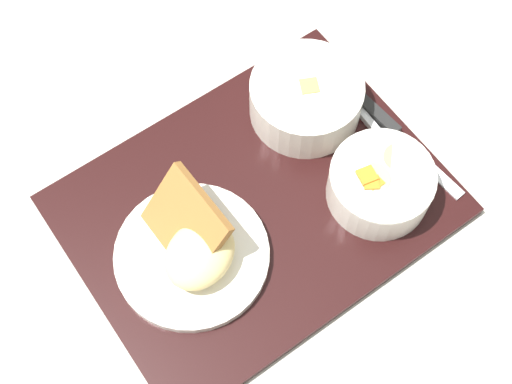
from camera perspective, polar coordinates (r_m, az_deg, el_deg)
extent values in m
plane|color=#ADA89E|center=(0.87, 0.00, -1.22)|extent=(4.00, 4.00, 0.00)
cube|color=black|center=(0.86, 0.00, -1.05)|extent=(0.45, 0.35, 0.01)
cylinder|color=silver|center=(0.85, 9.89, 0.59)|extent=(0.12, 0.12, 0.05)
torus|color=silver|center=(0.83, 10.14, 1.30)|extent=(0.12, 0.12, 0.01)
cylinder|color=#8EBC6B|center=(0.83, 10.44, 0.75)|extent=(0.04, 0.04, 0.01)
cylinder|color=#8EBC6B|center=(0.83, 9.32, 0.98)|extent=(0.05, 0.05, 0.01)
cylinder|color=#8EBC6B|center=(0.83, 9.45, 1.33)|extent=(0.05, 0.05, 0.02)
cylinder|color=#8EBC6B|center=(0.84, 11.36, 2.61)|extent=(0.04, 0.04, 0.02)
cube|color=orange|center=(0.82, 9.65, 0.63)|extent=(0.01, 0.01, 0.01)
cube|color=orange|center=(0.82, 8.82, 1.15)|extent=(0.02, 0.02, 0.02)
cube|color=orange|center=(0.82, 9.17, 0.63)|extent=(0.02, 0.02, 0.01)
cube|color=orange|center=(0.82, 9.23, 0.57)|extent=(0.02, 0.02, 0.01)
cylinder|color=silver|center=(0.90, 4.00, 7.46)|extent=(0.14, 0.14, 0.06)
torus|color=silver|center=(0.87, 4.11, 8.38)|extent=(0.14, 0.14, 0.01)
cylinder|color=olive|center=(0.89, 4.04, 7.76)|extent=(0.12, 0.12, 0.04)
cube|color=tan|center=(0.88, 4.89, 8.92)|extent=(0.02, 0.02, 0.01)
cube|color=tan|center=(0.88, 4.26, 8.23)|extent=(0.03, 0.03, 0.02)
cylinder|color=silver|center=(0.83, -5.15, -5.06)|extent=(0.18, 0.18, 0.01)
ellipsoid|color=#E5CC7F|center=(0.80, -4.52, -4.97)|extent=(0.11, 0.10, 0.04)
cube|color=#93602D|center=(0.80, -5.86, -2.72)|extent=(0.07, 0.10, 0.09)
cube|color=silver|center=(0.90, 13.69, 1.95)|extent=(0.02, 0.11, 0.00)
cube|color=black|center=(0.92, 9.81, 5.92)|extent=(0.02, 0.07, 0.01)
ellipsoid|color=silver|center=(0.89, 11.36, 2.75)|extent=(0.04, 0.05, 0.01)
cube|color=silver|center=(0.92, 8.69, 5.97)|extent=(0.02, 0.09, 0.01)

